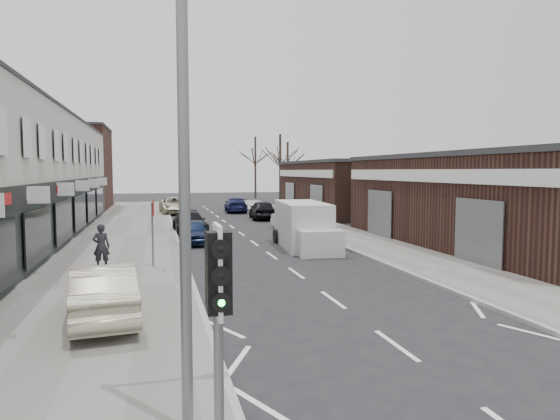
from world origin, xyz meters
TOP-DOWN VIEW (x-y plane):
  - ground at (0.00, 0.00)m, footprint 160.00×160.00m
  - pavement_left at (-6.75, 22.00)m, footprint 5.50×64.00m
  - pavement_right at (5.75, 22.00)m, footprint 3.50×64.00m
  - brick_block_far at (-13.50, 45.00)m, footprint 8.00×10.00m
  - right_unit_near at (12.50, 14.00)m, footprint 10.00×18.00m
  - right_unit_far at (12.50, 34.00)m, footprint 10.00×16.00m
  - tree_far_a at (9.00, 48.00)m, footprint 3.60×3.60m
  - tree_far_b at (11.50, 54.00)m, footprint 3.60×3.60m
  - tree_far_c at (8.50, 60.00)m, footprint 3.60×3.60m
  - traffic_light at (-4.40, -2.02)m, footprint 0.28×0.60m
  - street_lamp at (-4.53, -0.80)m, footprint 2.23×0.22m
  - warning_sign at (-5.16, 12.00)m, footprint 0.12×0.80m
  - white_van at (2.07, 15.84)m, footprint 2.44×5.97m
  - sedan_on_pavement at (-6.39, 5.14)m, footprint 1.99×4.42m
  - pedestrian at (-7.09, 12.05)m, footprint 0.65×0.45m
  - parked_car_left_a at (-3.13, 18.68)m, footprint 1.70×3.81m
  - parked_car_left_b at (-3.01, 23.30)m, footprint 2.14×4.60m
  - parked_car_left_c at (-3.35, 37.54)m, footprint 2.75×5.48m
  - parked_car_right_a at (3.50, 22.79)m, footprint 2.03×4.73m
  - parked_car_right_b at (3.16, 30.73)m, footprint 2.19×4.59m
  - parked_car_right_c at (2.20, 37.94)m, footprint 2.32×4.89m

SIDE VIEW (x-z plane):
  - ground at x=0.00m, z-range 0.00..0.00m
  - tree_far_a at x=9.00m, z-range -4.00..4.00m
  - tree_far_b at x=11.50m, z-range -3.75..3.75m
  - tree_far_c at x=8.50m, z-range -4.25..4.25m
  - pavement_left at x=-6.75m, z-range 0.00..0.12m
  - pavement_right at x=5.75m, z-range 0.00..0.12m
  - parked_car_left_a at x=-3.13m, z-range 0.00..1.27m
  - parked_car_left_b at x=-3.01m, z-range 0.00..1.30m
  - parked_car_right_c at x=2.20m, z-range 0.00..1.38m
  - parked_car_left_c at x=-3.35m, z-range 0.00..1.49m
  - parked_car_right_b at x=3.16m, z-range 0.00..1.52m
  - parked_car_right_a at x=3.50m, z-range 0.00..1.52m
  - sedan_on_pavement at x=-6.39m, z-range 0.12..1.53m
  - pedestrian at x=-7.09m, z-range 0.12..1.83m
  - white_van at x=2.07m, z-range -0.06..2.21m
  - warning_sign at x=-5.16m, z-range 0.85..3.55m
  - right_unit_near at x=12.50m, z-range 0.00..4.50m
  - right_unit_far at x=12.50m, z-range 0.00..4.50m
  - traffic_light at x=-4.40m, z-range 0.86..3.96m
  - brick_block_far at x=-13.50m, z-range 0.00..8.00m
  - street_lamp at x=-4.53m, z-range 0.62..8.62m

